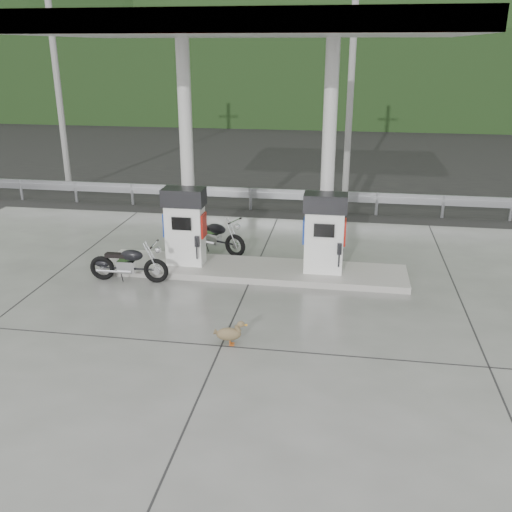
# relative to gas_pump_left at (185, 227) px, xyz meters

# --- Properties ---
(ground) EXTENTS (160.00, 160.00, 0.00)m
(ground) POSITION_rel_gas_pump_left_xyz_m (1.60, -2.50, -1.07)
(ground) COLOR black
(ground) RESTS_ON ground
(forecourt_apron) EXTENTS (18.00, 14.00, 0.02)m
(forecourt_apron) POSITION_rel_gas_pump_left_xyz_m (1.60, -2.50, -1.06)
(forecourt_apron) COLOR slate
(forecourt_apron) RESTS_ON ground
(pump_island) EXTENTS (7.00, 1.40, 0.15)m
(pump_island) POSITION_rel_gas_pump_left_xyz_m (1.60, 0.00, -0.98)
(pump_island) COLOR #9F9C94
(pump_island) RESTS_ON forecourt_apron
(gas_pump_left) EXTENTS (0.95, 0.55, 1.80)m
(gas_pump_left) POSITION_rel_gas_pump_left_xyz_m (0.00, 0.00, 0.00)
(gas_pump_left) COLOR white
(gas_pump_left) RESTS_ON pump_island
(gas_pump_right) EXTENTS (0.95, 0.55, 1.80)m
(gas_pump_right) POSITION_rel_gas_pump_left_xyz_m (3.20, 0.00, 0.00)
(gas_pump_right) COLOR white
(gas_pump_right) RESTS_ON pump_island
(canopy_column_left) EXTENTS (0.30, 0.30, 5.00)m
(canopy_column_left) POSITION_rel_gas_pump_left_xyz_m (0.00, 0.40, 1.60)
(canopy_column_left) COLOR silver
(canopy_column_left) RESTS_ON pump_island
(canopy_column_right) EXTENTS (0.30, 0.30, 5.00)m
(canopy_column_right) POSITION_rel_gas_pump_left_xyz_m (3.20, 0.40, 1.60)
(canopy_column_right) COLOR silver
(canopy_column_right) RESTS_ON pump_island
(canopy_roof) EXTENTS (8.50, 5.00, 0.40)m
(canopy_roof) POSITION_rel_gas_pump_left_xyz_m (1.60, 0.00, 4.30)
(canopy_roof) COLOR silver
(canopy_roof) RESTS_ON canopy_column_left
(guardrail) EXTENTS (26.00, 0.16, 1.42)m
(guardrail) POSITION_rel_gas_pump_left_xyz_m (1.60, 5.50, -0.36)
(guardrail) COLOR gray
(guardrail) RESTS_ON ground
(road) EXTENTS (60.00, 7.00, 0.01)m
(road) POSITION_rel_gas_pump_left_xyz_m (1.60, 9.00, -1.07)
(road) COLOR black
(road) RESTS_ON ground
(utility_pole_a) EXTENTS (0.22, 0.22, 8.00)m
(utility_pole_a) POSITION_rel_gas_pump_left_xyz_m (-6.40, 7.00, 2.93)
(utility_pole_a) COLOR gray
(utility_pole_a) RESTS_ON ground
(utility_pole_b) EXTENTS (0.22, 0.22, 8.00)m
(utility_pole_b) POSITION_rel_gas_pump_left_xyz_m (3.60, 7.00, 2.93)
(utility_pole_b) COLOR gray
(utility_pole_b) RESTS_ON ground
(tree_band) EXTENTS (80.00, 6.00, 6.00)m
(tree_band) POSITION_rel_gas_pump_left_xyz_m (1.60, 27.50, 1.93)
(tree_band) COLOR black
(tree_band) RESTS_ON ground
(forested_hills) EXTENTS (100.00, 40.00, 140.00)m
(forested_hills) POSITION_rel_gas_pump_left_xyz_m (1.60, 57.50, -1.07)
(forested_hills) COLOR black
(forested_hills) RESTS_ON ground
(motorcycle_left) EXTENTS (1.70, 0.58, 0.80)m
(motorcycle_left) POSITION_rel_gas_pump_left_xyz_m (-1.07, -0.91, -0.65)
(motorcycle_left) COLOR black
(motorcycle_left) RESTS_ON forecourt_apron
(motorcycle_right) EXTENTS (1.82, 1.16, 0.82)m
(motorcycle_right) POSITION_rel_gas_pump_left_xyz_m (0.37, 1.28, -0.64)
(motorcycle_right) COLOR black
(motorcycle_right) RESTS_ON forecourt_apron
(duck) EXTENTS (0.56, 0.23, 0.39)m
(duck) POSITION_rel_gas_pump_left_xyz_m (1.72, -3.41, -0.86)
(duck) COLOR brown
(duck) RESTS_ON forecourt_apron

